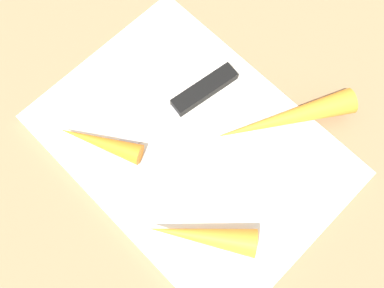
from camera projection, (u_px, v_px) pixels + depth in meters
name	position (u px, v px, depth m)	size (l,w,h in m)	color
ground_plane	(192.00, 147.00, 0.56)	(1.40, 1.40, 0.00)	#8C6D4C
cutting_board	(192.00, 146.00, 0.56)	(0.36, 0.26, 0.01)	silver
knife	(196.00, 95.00, 0.57)	(0.05, 0.20, 0.01)	#B7B7BC
carrot_shortest	(100.00, 142.00, 0.54)	(0.02, 0.02, 0.10)	orange
carrot_medium	(202.00, 236.00, 0.50)	(0.03, 0.03, 0.12)	orange
carrot_longest	(285.00, 118.00, 0.55)	(0.03, 0.03, 0.17)	orange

